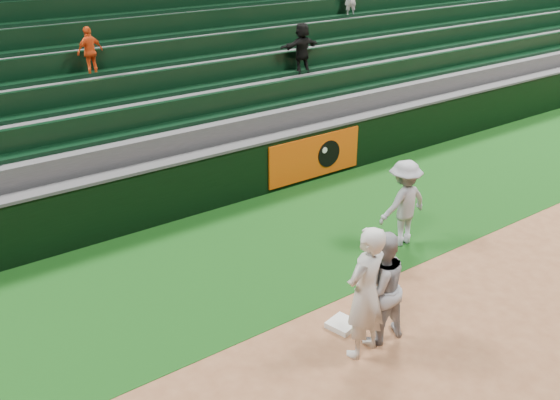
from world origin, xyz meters
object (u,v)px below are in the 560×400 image
object	(u,v)px
first_base	(342,324)
base_coach	(404,203)
first_baseman	(365,293)
baserunner	(380,287)

from	to	relation	value
first_base	base_coach	xyz separation A→B (m)	(2.65, 1.35, 0.79)
first_base	first_baseman	xyz separation A→B (m)	(-0.17, -0.60, 0.95)
baserunner	base_coach	world-z (taller)	baserunner
baserunner	base_coach	xyz separation A→B (m)	(2.42, 1.83, -0.02)
first_base	baserunner	bearing A→B (deg)	-64.19
first_baseman	base_coach	xyz separation A→B (m)	(2.82, 1.96, -0.15)
first_baseman	baserunner	bearing A→B (deg)	-173.83
base_coach	first_baseman	bearing A→B (deg)	35.22
first_base	base_coach	bearing A→B (deg)	27.03
first_baseman	first_base	bearing A→B (deg)	-116.58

